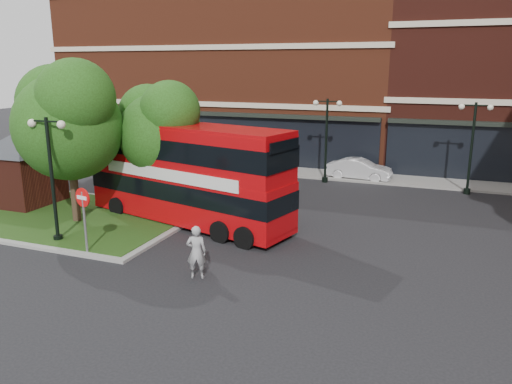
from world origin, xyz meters
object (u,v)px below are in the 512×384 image
at_px(car_white, 359,169).
at_px(car_silver, 201,162).
at_px(woman, 196,252).
at_px(bus, 186,167).

bearing_deg(car_white, car_silver, 102.41).
distance_m(woman, car_silver, 17.19).
bearing_deg(car_white, bus, 157.77).
relative_size(bus, woman, 5.72).
height_order(woman, car_white, woman).
height_order(bus, car_white, bus).
height_order(car_silver, car_white, car_silver).
bearing_deg(woman, bus, -78.20).
bearing_deg(bus, car_white, 78.24).
height_order(bus, woman, bus).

